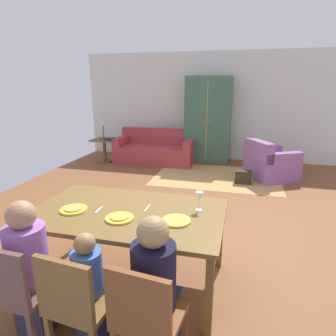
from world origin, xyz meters
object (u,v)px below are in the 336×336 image
object	(u,v)px
dining_chair_man	(17,289)
side_table	(104,147)
dining_table	(128,217)
handbag	(243,177)
plate_near_child	(120,218)
table_lamp	(103,122)
plate_near_man	(74,210)
dining_chair_woman	(146,315)
person_man	(33,272)
couch	(156,150)
plate_near_woman	(176,221)
person_woman	(156,294)
armchair	(269,164)
armoire	(208,120)
person_child	(92,292)
wine_glass	(199,197)
dining_chair_child	(77,301)
book_upper	(109,138)
book_lower	(109,139)

from	to	relation	value
dining_chair_man	side_table	size ratio (longest dim) A/B	1.50
dining_table	handbag	world-z (taller)	dining_table
plate_near_child	table_lamp	bearing A→B (deg)	118.35
plate_near_man	dining_chair_woman	world-z (taller)	dining_chair_woman
dining_chair_man	person_man	distance (m)	0.18
couch	plate_near_woman	bearing A→B (deg)	-70.80
plate_near_man	person_woman	xyz separation A→B (m)	(0.99, -0.60, -0.26)
armchair	table_lamp	world-z (taller)	table_lamp
plate_near_woman	dining_chair_woman	distance (m)	0.84
plate_near_woman	table_lamp	bearing A→B (deg)	123.52
dining_chair_woman	dining_chair_man	bearing A→B (deg)	-179.97
handbag	armoire	bearing A→B (deg)	120.56
person_child	person_woman	distance (m)	0.50
wine_glass	dining_chair_woman	bearing A→B (deg)	-98.50
dining_chair_child	side_table	xyz separation A→B (m)	(-2.39, 5.16, -0.11)
person_woman	book_upper	bearing A→B (deg)	118.83
person_child	armoire	size ratio (longest dim) A/B	0.44
person_man	couch	xyz separation A→B (m)	(-0.62, 5.24, -0.21)
dining_table	plate_near_child	xyz separation A→B (m)	(0.00, -0.18, 0.07)
armchair	dining_table	bearing A→B (deg)	-112.20
book_lower	dining_chair_child	bearing A→B (deg)	-66.53
dining_chair_child	book_upper	size ratio (longest dim) A/B	3.95
person_man	person_woman	xyz separation A→B (m)	(0.99, -0.00, 0.00)
dining_table	plate_near_woman	bearing A→B (deg)	-11.46
plate_near_man	person_child	world-z (taller)	person_child
person_man	person_woman	size ratio (longest dim) A/B	1.00
person_child	person_woman	bearing A→B (deg)	0.59
person_child	plate_near_man	bearing A→B (deg)	129.23
plate_near_man	dining_chair_child	world-z (taller)	dining_chair_child
book_upper	plate_near_man	bearing A→B (deg)	-68.27
plate_near_child	book_upper	bearing A→B (deg)	116.81
dining_chair_child	armoire	xyz separation A→B (m)	(0.14, 5.83, 0.56)
plate_near_man	book_lower	xyz separation A→B (m)	(-1.76, 4.39, -0.18)
wine_glass	dining_chair_man	size ratio (longest dim) A/B	0.21
plate_near_woman	book_upper	size ratio (longest dim) A/B	1.14
person_man	dining_chair_child	xyz separation A→B (m)	(0.48, -0.17, -0.02)
armchair	handbag	size ratio (longest dim) A/B	3.65
plate_near_man	couch	world-z (taller)	couch
dining_chair_woman	armoire	distance (m)	5.87
plate_near_woman	armchair	distance (m)	4.10
plate_near_woman	armoire	size ratio (longest dim) A/B	0.12
plate_near_child	dining_chair_man	bearing A→B (deg)	-124.62
person_child	side_table	xyz separation A→B (m)	(-2.40, 4.99, -0.06)
dining_chair_woman	book_lower	xyz separation A→B (m)	(-2.74, 5.17, 0.10)
couch	handbag	world-z (taller)	couch
dining_table	armoire	world-z (taller)	armoire
dining_chair_man	dining_chair_woman	xyz separation A→B (m)	(0.98, 0.00, 0.00)
dining_table	handbag	distance (m)	3.57
person_woman	book_upper	xyz separation A→B (m)	(-2.72, 4.94, 0.11)
wine_glass	person_child	xyz separation A→B (m)	(-0.64, -0.91, -0.46)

